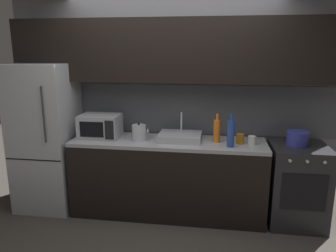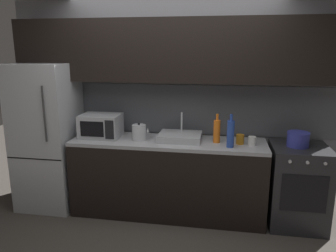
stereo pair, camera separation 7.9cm
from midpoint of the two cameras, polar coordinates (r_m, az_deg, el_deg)
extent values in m
cube|color=slate|center=(4.02, 0.26, 3.83)|extent=(3.95, 0.10, 2.50)
cube|color=#4C4F54|center=(3.97, 0.14, 2.99)|extent=(3.95, 0.01, 0.60)
cube|color=black|center=(3.74, -0.22, 13.13)|extent=(3.64, 0.34, 0.70)
cube|color=black|center=(3.86, -0.60, -9.26)|extent=(2.21, 0.60, 0.86)
cube|color=#9E9EA3|center=(3.71, -0.62, -2.84)|extent=(2.21, 0.60, 0.04)
cube|color=#ADAFB5|center=(4.20, -21.09, -1.83)|extent=(0.68, 0.66, 1.76)
cube|color=black|center=(3.98, -23.19, -5.50)|extent=(0.67, 0.00, 0.01)
cylinder|color=#333333|center=(3.74, -21.63, 1.85)|extent=(0.02, 0.02, 0.62)
cube|color=#232326|center=(3.92, 21.11, -9.57)|extent=(0.60, 0.60, 0.90)
cube|color=black|center=(3.63, 22.20, -10.76)|extent=(0.45, 0.01, 0.40)
cylinder|color=#B2B2B7|center=(3.46, 20.07, -5.76)|extent=(0.03, 0.02, 0.03)
cylinder|color=#B2B2B7|center=(3.50, 22.72, -5.79)|extent=(0.03, 0.02, 0.03)
cylinder|color=#B2B2B7|center=(3.55, 25.31, -5.80)|extent=(0.03, 0.02, 0.03)
cube|color=#A8AAAF|center=(3.90, -12.39, -0.02)|extent=(0.46, 0.34, 0.27)
cube|color=black|center=(3.75, -13.90, -0.60)|extent=(0.28, 0.01, 0.18)
cube|color=black|center=(3.68, -10.91, -0.72)|extent=(0.10, 0.01, 0.22)
cube|color=#ADAFB5|center=(3.71, 1.51, -1.90)|extent=(0.48, 0.38, 0.08)
cylinder|color=silver|center=(3.80, 1.77, 0.81)|extent=(0.02, 0.02, 0.22)
cylinder|color=#B7BABF|center=(3.71, -5.72, -1.17)|extent=(0.16, 0.16, 0.18)
sphere|color=black|center=(3.69, -5.76, 0.34)|extent=(0.02, 0.02, 0.02)
cone|color=#B7BABF|center=(3.68, -4.20, -0.70)|extent=(0.03, 0.03, 0.05)
cylinder|color=#234299|center=(3.49, 10.34, -1.34)|extent=(0.08, 0.08, 0.29)
cylinder|color=#234299|center=(3.45, 10.47, 1.52)|extent=(0.03, 0.03, 0.07)
cylinder|color=orange|center=(3.64, 7.96, -0.89)|extent=(0.08, 0.08, 0.25)
cylinder|color=orange|center=(3.60, 8.04, 1.60)|extent=(0.03, 0.03, 0.07)
cylinder|color=silver|center=(3.64, 13.95, -2.46)|extent=(0.09, 0.09, 0.10)
cylinder|color=#B27019|center=(3.64, 11.94, -2.24)|extent=(0.09, 0.09, 0.11)
cylinder|color=#333899|center=(3.74, 21.22, -2.22)|extent=(0.23, 0.23, 0.14)
cylinder|color=#333899|center=(3.72, 21.32, -1.04)|extent=(0.23, 0.23, 0.02)
camera|label=1|loc=(0.04, -90.62, -0.15)|focal=34.66mm
camera|label=2|loc=(0.04, 89.38, 0.15)|focal=34.66mm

